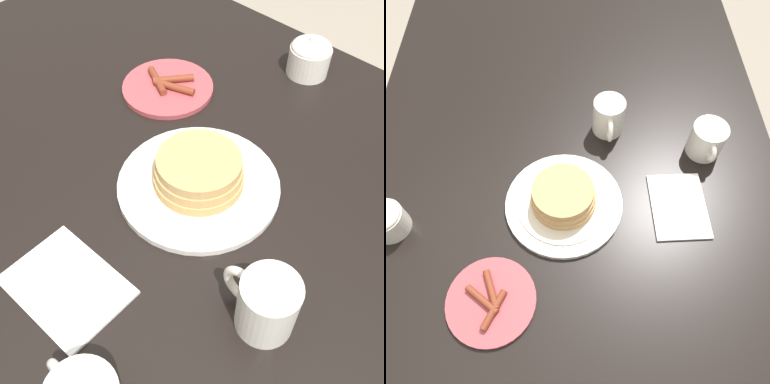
# 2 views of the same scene
# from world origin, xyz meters

# --- Properties ---
(ground_plane) EXTENTS (8.00, 8.00, 0.00)m
(ground_plane) POSITION_xyz_m (0.00, 0.00, 0.00)
(ground_plane) COLOR gray
(dining_table) EXTENTS (1.55, 1.02, 0.76)m
(dining_table) POSITION_xyz_m (0.00, 0.00, 0.66)
(dining_table) COLOR black
(dining_table) RESTS_ON ground_plane
(pancake_plate) EXTENTS (0.27, 0.27, 0.07)m
(pancake_plate) POSITION_xyz_m (0.02, -0.01, 0.78)
(pancake_plate) COLOR white
(pancake_plate) RESTS_ON dining_table
(side_plate_bacon) EXTENTS (0.18, 0.18, 0.02)m
(side_plate_bacon) POSITION_xyz_m (0.24, -0.16, 0.76)
(side_plate_bacon) COLOR #B2474C
(side_plate_bacon) RESTS_ON dining_table
(coffee_mug) EXTENTS (0.11, 0.08, 0.09)m
(coffee_mug) POSITION_xyz_m (-0.20, 0.10, 0.81)
(coffee_mug) COLOR silver
(coffee_mug) RESTS_ON dining_table
(creamer_pitcher) EXTENTS (0.12, 0.08, 0.09)m
(creamer_pitcher) POSITION_xyz_m (-0.13, 0.33, 0.80)
(creamer_pitcher) COLOR silver
(creamer_pitcher) RESTS_ON dining_table
(napkin) EXTENTS (0.17, 0.13, 0.01)m
(napkin) POSITION_xyz_m (0.03, 0.25, 0.76)
(napkin) COLOR white
(napkin) RESTS_ON dining_table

